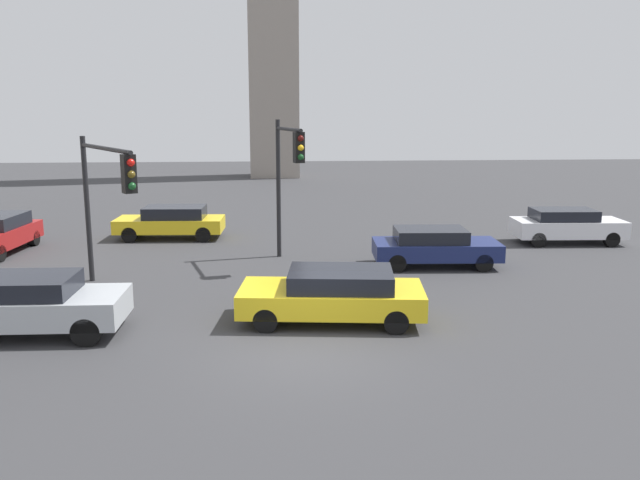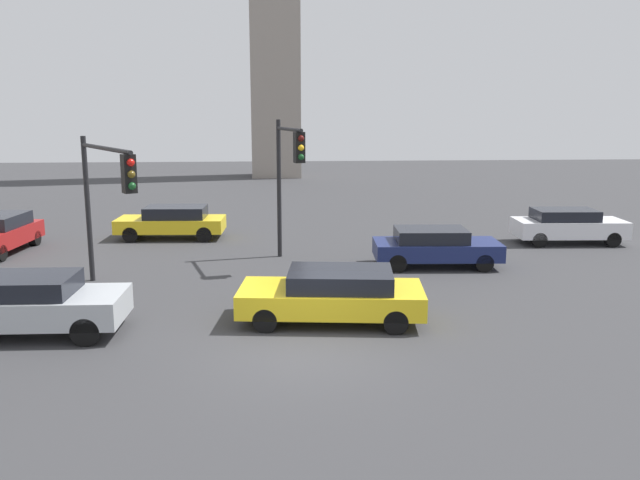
% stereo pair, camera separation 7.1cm
% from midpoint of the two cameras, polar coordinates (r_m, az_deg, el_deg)
% --- Properties ---
extents(ground_plane, '(108.10, 108.10, 0.00)m').
position_cam_midpoint_polar(ground_plane, '(15.13, -1.21, -9.73)').
color(ground_plane, '#38383A').
extents(traffic_light_0, '(2.40, 3.97, 4.58)m').
position_cam_midpoint_polar(traffic_light_0, '(19.75, -17.77, 4.63)').
color(traffic_light_0, black).
rests_on(traffic_light_0, ground_plane).
extents(traffic_light_2, '(0.93, 2.74, 5.01)m').
position_cam_midpoint_polar(traffic_light_2, '(22.93, -2.62, 6.51)').
color(traffic_light_2, black).
rests_on(traffic_light_2, ground_plane).
extents(car_0, '(4.40, 2.13, 1.33)m').
position_cam_midpoint_polar(car_0, '(23.31, 9.96, -0.53)').
color(car_0, navy).
rests_on(car_0, ground_plane).
extents(car_1, '(4.91, 2.60, 1.36)m').
position_cam_midpoint_polar(car_1, '(17.08, 1.30, -4.68)').
color(car_1, yellow).
rests_on(car_1, ground_plane).
extents(car_2, '(2.05, 4.28, 1.45)m').
position_cam_midpoint_polar(car_2, '(27.88, -25.79, 0.54)').
color(car_2, maroon).
rests_on(car_2, ground_plane).
extents(car_3, '(4.35, 2.05, 1.47)m').
position_cam_midpoint_polar(car_3, '(17.54, -23.49, -5.02)').
color(car_3, '#ADB2B7').
rests_on(car_3, ground_plane).
extents(car_4, '(4.42, 2.01, 1.40)m').
position_cam_midpoint_polar(car_4, '(28.69, 20.63, 1.19)').
color(car_4, silver).
rests_on(car_4, ground_plane).
extents(car_5, '(4.52, 2.05, 1.36)m').
position_cam_midpoint_polar(car_5, '(28.54, -12.52, 1.57)').
color(car_5, yellow).
rests_on(car_5, ground_plane).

